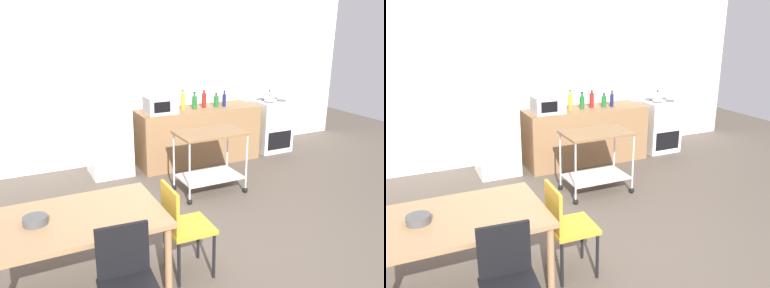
% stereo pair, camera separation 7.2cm
% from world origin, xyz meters
% --- Properties ---
extents(ground_plane, '(12.00, 12.00, 0.00)m').
position_xyz_m(ground_plane, '(0.00, 0.00, 0.00)').
color(ground_plane, brown).
extents(back_wall, '(8.40, 0.12, 2.90)m').
position_xyz_m(back_wall, '(0.00, 3.20, 1.45)').
color(back_wall, white).
rests_on(back_wall, ground_plane).
extents(kitchen_counter, '(2.00, 0.64, 0.90)m').
position_xyz_m(kitchen_counter, '(0.90, 2.60, 0.45)').
color(kitchen_counter, olive).
rests_on(kitchen_counter, ground_plane).
extents(dining_table, '(1.50, 0.90, 0.75)m').
position_xyz_m(dining_table, '(-1.55, -0.01, 0.67)').
color(dining_table, '#A37A51').
rests_on(dining_table, ground_plane).
extents(chair_mustard, '(0.41, 0.41, 0.89)m').
position_xyz_m(chair_mustard, '(-0.60, -0.09, 0.52)').
color(chair_mustard, gold).
rests_on(chair_mustard, ground_plane).
extents(chair_black, '(0.43, 0.43, 0.89)m').
position_xyz_m(chair_black, '(-1.27, -0.65, 0.52)').
color(chair_black, black).
rests_on(chair_black, ground_plane).
extents(stove_oven, '(0.60, 0.61, 0.92)m').
position_xyz_m(stove_oven, '(2.35, 2.62, 0.45)').
color(stove_oven, white).
rests_on(stove_oven, ground_plane).
extents(refrigerator, '(0.60, 0.63, 1.55)m').
position_xyz_m(refrigerator, '(-0.55, 2.70, 0.78)').
color(refrigerator, white).
rests_on(refrigerator, ground_plane).
extents(kitchen_cart, '(0.91, 0.57, 0.85)m').
position_xyz_m(kitchen_cart, '(0.50, 1.44, 0.57)').
color(kitchen_cart, brown).
rests_on(kitchen_cart, ground_plane).
extents(microwave, '(0.46, 0.35, 0.26)m').
position_xyz_m(microwave, '(0.23, 2.52, 1.03)').
color(microwave, silver).
rests_on(microwave, kitchen_counter).
extents(bottle_wine, '(0.07, 0.07, 0.31)m').
position_xyz_m(bottle_wine, '(0.62, 2.58, 1.03)').
color(bottle_wine, gold).
rests_on(bottle_wine, kitchen_counter).
extents(bottle_vinegar, '(0.08, 0.08, 0.27)m').
position_xyz_m(bottle_vinegar, '(0.83, 2.59, 1.01)').
color(bottle_vinegar, '#1E6628').
rests_on(bottle_vinegar, kitchen_counter).
extents(bottle_hot_sauce, '(0.07, 0.07, 0.28)m').
position_xyz_m(bottle_hot_sauce, '(1.01, 2.60, 1.02)').
color(bottle_hot_sauce, maroon).
rests_on(bottle_hot_sauce, kitchen_counter).
extents(bottle_olive_oil, '(0.08, 0.08, 0.22)m').
position_xyz_m(bottle_olive_oil, '(1.21, 2.57, 0.99)').
color(bottle_olive_oil, '#1E6628').
rests_on(bottle_olive_oil, kitchen_counter).
extents(bottle_soy_sauce, '(0.06, 0.06, 0.26)m').
position_xyz_m(bottle_soy_sauce, '(1.34, 2.54, 1.01)').
color(bottle_soy_sauce, navy).
rests_on(bottle_soy_sauce, kitchen_counter).
extents(fruit_bowl, '(0.19, 0.19, 0.06)m').
position_xyz_m(fruit_bowl, '(-1.79, 0.01, 0.78)').
color(fruit_bowl, '#4C4C4C').
rests_on(fruit_bowl, dining_table).
extents(kettle, '(0.24, 0.17, 0.19)m').
position_xyz_m(kettle, '(2.23, 2.52, 1.00)').
color(kettle, silver).
rests_on(kettle, stove_oven).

